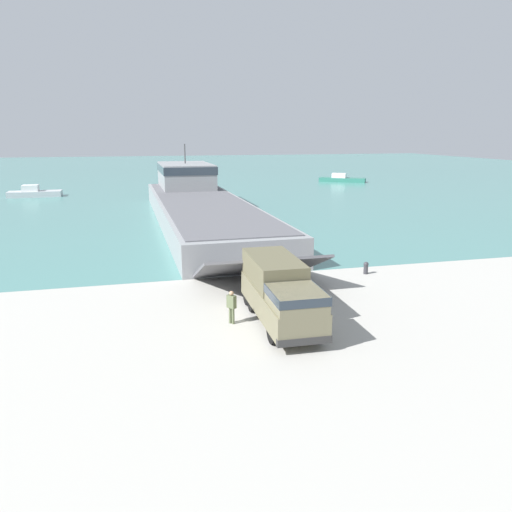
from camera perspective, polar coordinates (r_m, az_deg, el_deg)
ground_plane at (r=29.26m, az=1.89°, el=-4.02°), size 240.00×240.00×0.00m
water_surface at (r=120.91m, az=-10.65°, el=9.36°), size 240.00×180.00×0.01m
landing_craft at (r=54.38m, az=-6.66°, el=6.25°), size 9.11×44.56×7.69m
military_truck at (r=24.16m, az=2.76°, el=-4.05°), size 2.52×7.69×2.96m
soldier_on_ramp at (r=24.12m, az=-2.81°, el=-5.60°), size 0.46×0.50×1.65m
moored_boat_a at (r=79.81m, az=-24.02°, el=6.62°), size 7.32×2.68×1.71m
moored_boat_b at (r=97.03m, az=9.77°, el=8.66°), size 8.56×6.57×1.61m
mooring_bollard at (r=33.41m, az=12.45°, el=-1.27°), size 0.33×0.33×0.82m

